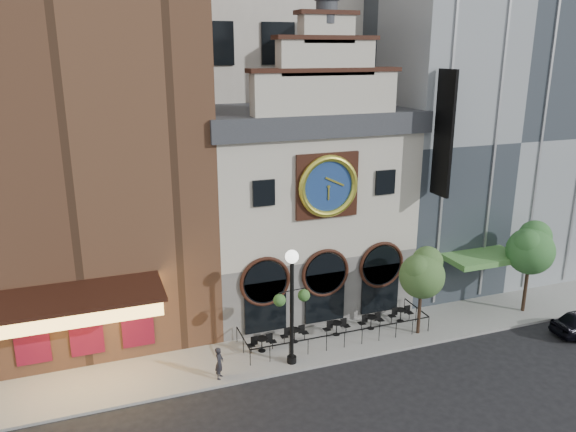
% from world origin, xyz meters
% --- Properties ---
extents(ground, '(120.00, 120.00, 0.00)m').
position_xyz_m(ground, '(0.00, 0.00, 0.00)').
color(ground, black).
rests_on(ground, ground).
extents(sidewalk, '(44.00, 5.00, 0.15)m').
position_xyz_m(sidewalk, '(0.00, 2.50, 0.07)').
color(sidewalk, gray).
rests_on(sidewalk, ground).
extents(clock_building, '(12.60, 8.78, 18.65)m').
position_xyz_m(clock_building, '(0.00, 7.82, 6.69)').
color(clock_building, '#605E5B').
rests_on(clock_building, ground).
extents(theater_building, '(14.00, 15.60, 25.00)m').
position_xyz_m(theater_building, '(-13.00, 9.96, 12.60)').
color(theater_building, brown).
rests_on(theater_building, ground).
extents(retail_building, '(14.00, 14.40, 20.00)m').
position_xyz_m(retail_building, '(12.99, 9.99, 10.14)').
color(retail_building, gray).
rests_on(retail_building, ground).
extents(cafe_railing, '(10.60, 2.60, 0.90)m').
position_xyz_m(cafe_railing, '(0.00, 2.50, 0.60)').
color(cafe_railing, black).
rests_on(cafe_railing, sidewalk).
extents(bistro_0, '(1.58, 0.68, 0.90)m').
position_xyz_m(bistro_0, '(-4.31, 2.37, 0.61)').
color(bistro_0, black).
rests_on(bistro_0, sidewalk).
extents(bistro_1, '(1.58, 0.68, 0.90)m').
position_xyz_m(bistro_1, '(-2.33, 2.69, 0.61)').
color(bistro_1, black).
rests_on(bistro_1, sidewalk).
extents(bistro_2, '(1.58, 0.68, 0.90)m').
position_xyz_m(bistro_2, '(0.19, 2.63, 0.61)').
color(bistro_2, black).
rests_on(bistro_2, sidewalk).
extents(bistro_3, '(1.58, 0.68, 0.90)m').
position_xyz_m(bistro_3, '(2.36, 2.60, 0.61)').
color(bistro_3, black).
rests_on(bistro_3, sidewalk).
extents(bistro_4, '(1.58, 0.68, 0.90)m').
position_xyz_m(bistro_4, '(4.46, 2.82, 0.61)').
color(bistro_4, black).
rests_on(bistro_4, sidewalk).
extents(pedestrian, '(0.63, 0.72, 1.65)m').
position_xyz_m(pedestrian, '(-7.02, 0.64, 0.98)').
color(pedestrian, black).
rests_on(pedestrian, sidewalk).
extents(lamppost, '(1.97, 0.74, 6.16)m').
position_xyz_m(lamppost, '(-3.21, 0.76, 3.96)').
color(lamppost, black).
rests_on(lamppost, sidewalk).
extents(tree_left, '(2.61, 2.52, 5.03)m').
position_xyz_m(tree_left, '(4.70, 1.29, 3.84)').
color(tree_left, '#382619').
rests_on(tree_left, sidewalk).
extents(tree_right, '(2.93, 2.82, 5.65)m').
position_xyz_m(tree_right, '(12.37, 1.51, 4.29)').
color(tree_right, '#382619').
rests_on(tree_right, sidewalk).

